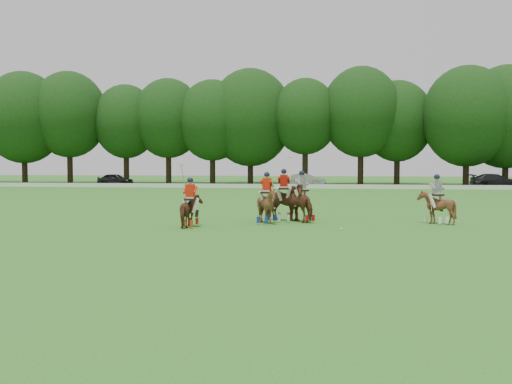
# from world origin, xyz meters

# --- Properties ---
(ground) EXTENTS (180.00, 180.00, 0.00)m
(ground) POSITION_xyz_m (0.00, 0.00, 0.00)
(ground) COLOR #2F6E1F
(ground) RESTS_ON ground
(tree_line) EXTENTS (117.98, 14.32, 14.75)m
(tree_line) POSITION_xyz_m (0.26, 48.05, 8.23)
(tree_line) COLOR black
(tree_line) RESTS_ON ground
(boundary_rail) EXTENTS (120.00, 0.10, 0.44)m
(boundary_rail) POSITION_xyz_m (0.00, 38.00, 0.22)
(boundary_rail) COLOR white
(boundary_rail) RESTS_ON ground
(car_left) EXTENTS (4.18, 1.77, 1.41)m
(car_left) POSITION_xyz_m (-22.00, 42.50, 0.71)
(car_left) COLOR black
(car_left) RESTS_ON ground
(car_mid) EXTENTS (4.62, 2.18, 1.47)m
(car_mid) POSITION_xyz_m (0.29, 42.50, 0.73)
(car_mid) COLOR gray
(car_mid) RESTS_ON ground
(car_right) EXTENTS (5.29, 2.49, 1.49)m
(car_right) POSITION_xyz_m (20.60, 42.50, 0.75)
(car_right) COLOR black
(car_right) RESTS_ON ground
(polo_red_a) EXTENTS (1.01, 1.63, 2.65)m
(polo_red_a) POSITION_xyz_m (-2.66, 1.95, 0.75)
(polo_red_a) COLOR #542B16
(polo_red_a) RESTS_ON ground
(polo_red_b) EXTENTS (1.87, 1.64, 2.99)m
(polo_red_b) POSITION_xyz_m (1.05, 4.98, 0.90)
(polo_red_b) COLOR #542B16
(polo_red_b) RESTS_ON ground
(polo_red_c) EXTENTS (1.62, 1.74, 2.32)m
(polo_red_c) POSITION_xyz_m (0.39, 3.83, 0.84)
(polo_red_c) COLOR #542B16
(polo_red_c) RESTS_ON ground
(polo_stripe_a) EXTENTS (2.00, 2.07, 2.37)m
(polo_stripe_a) POSITION_xyz_m (1.89, 4.85, 0.86)
(polo_stripe_a) COLOR #542B16
(polo_stripe_a) RESTS_ON ground
(polo_stripe_b) EXTENTS (1.66, 1.74, 2.22)m
(polo_stripe_b) POSITION_xyz_m (7.92, 4.65, 0.79)
(polo_stripe_b) COLOR #542B16
(polo_stripe_b) RESTS_ON ground
(polo_ball) EXTENTS (0.09, 0.09, 0.09)m
(polo_ball) POSITION_xyz_m (3.69, 1.82, 0.04)
(polo_ball) COLOR white
(polo_ball) RESTS_ON ground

